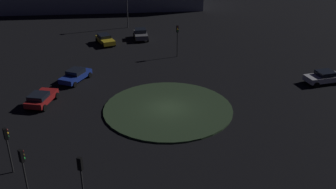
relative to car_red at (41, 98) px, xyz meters
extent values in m
plane|color=black|center=(4.43, 12.01, -0.71)|extent=(118.15, 118.15, 0.00)
cylinder|color=#2D4228|center=(4.43, 12.01, -0.63)|extent=(12.69, 12.69, 0.17)
cube|color=red|center=(-0.11, 0.05, -0.09)|extent=(4.34, 3.35, 0.57)
cube|color=black|center=(0.39, -0.18, 0.41)|extent=(2.33, 2.25, 0.44)
cylinder|color=black|center=(-1.79, -0.19, -0.38)|extent=(0.70, 0.48, 0.67)
cylinder|color=black|center=(-1.00, 1.49, -0.38)|extent=(0.70, 0.48, 0.67)
cylinder|color=black|center=(0.77, -1.39, -0.38)|extent=(0.70, 0.48, 0.67)
cylinder|color=black|center=(1.56, 0.29, -0.38)|extent=(0.70, 0.48, 0.67)
cube|color=gold|center=(-18.29, 8.65, -0.08)|extent=(4.46, 2.55, 0.61)
cube|color=black|center=(-18.79, 8.55, 0.44)|extent=(2.44, 1.95, 0.44)
cylinder|color=black|center=(-16.97, 9.81, -0.39)|extent=(0.67, 0.34, 0.64)
cylinder|color=black|center=(-16.63, 8.07, -0.39)|extent=(0.67, 0.34, 0.64)
cylinder|color=black|center=(-19.94, 9.22, -0.39)|extent=(0.67, 0.34, 0.64)
cylinder|color=black|center=(-19.60, 7.49, -0.39)|extent=(0.67, 0.34, 0.64)
cube|color=white|center=(2.88, 30.72, -0.07)|extent=(1.87, 4.20, 0.61)
cube|color=black|center=(2.87, 30.88, 0.48)|extent=(1.63, 1.89, 0.49)
cylinder|color=black|center=(3.80, 29.22, -0.38)|extent=(0.23, 0.68, 0.67)
cylinder|color=black|center=(1.97, 29.21, -0.38)|extent=(0.23, 0.68, 0.67)
cylinder|color=black|center=(1.95, 32.22, -0.38)|extent=(0.23, 0.68, 0.67)
cube|color=slate|center=(-19.31, 14.21, -0.01)|extent=(4.07, 2.31, 0.69)
cube|color=black|center=(-19.66, 14.25, 0.60)|extent=(2.03, 1.86, 0.53)
cylinder|color=black|center=(-17.81, 14.99, -0.36)|extent=(0.72, 0.30, 0.70)
cylinder|color=black|center=(-18.02, 13.11, -0.36)|extent=(0.72, 0.30, 0.70)
cylinder|color=black|center=(-20.59, 15.30, -0.36)|extent=(0.72, 0.30, 0.70)
cylinder|color=black|center=(-20.80, 13.42, -0.36)|extent=(0.72, 0.30, 0.70)
cube|color=#1E38A5|center=(-5.24, 3.65, -0.11)|extent=(4.44, 3.99, 0.57)
cube|color=black|center=(-5.32, 3.71, 0.42)|extent=(2.40, 2.35, 0.50)
cylinder|color=black|center=(-7.00, 3.86, -0.40)|extent=(0.64, 0.56, 0.63)
cylinder|color=black|center=(-5.91, 5.29, -0.40)|extent=(0.64, 0.56, 0.63)
cylinder|color=black|center=(-4.58, 2.02, -0.40)|extent=(0.64, 0.56, 0.63)
cylinder|color=black|center=(-3.49, 3.44, -0.40)|extent=(0.64, 0.56, 0.63)
cube|color=black|center=(16.63, 3.08, 2.88)|extent=(0.35, 0.37, 0.90)
sphere|color=#3F0C0C|center=(16.51, 3.16, 3.15)|extent=(0.20, 0.20, 0.20)
sphere|color=#4C380F|center=(16.51, 3.16, 2.88)|extent=(0.20, 0.20, 0.20)
sphere|color=#1EE53F|center=(16.51, 3.16, 2.61)|extent=(0.20, 0.20, 0.20)
cylinder|color=#2D2D2D|center=(-10.19, 17.33, 0.99)|extent=(0.12, 0.12, 3.40)
cube|color=black|center=(-10.19, 17.33, 3.14)|extent=(0.31, 0.36, 0.90)
sphere|color=#3F0C0C|center=(-10.06, 17.28, 3.41)|extent=(0.20, 0.20, 0.20)
sphere|color=yellow|center=(-10.06, 17.28, 3.14)|extent=(0.20, 0.20, 0.20)
sphere|color=#0F3819|center=(-10.06, 17.28, 2.87)|extent=(0.20, 0.20, 0.20)
cylinder|color=#2D2D2D|center=(14.30, -0.51, 0.70)|extent=(0.12, 0.12, 2.83)
cube|color=black|center=(14.30, -0.51, 2.57)|extent=(0.37, 0.36, 0.90)
sphere|color=#3F0C0C|center=(14.21, -0.40, 2.84)|extent=(0.20, 0.20, 0.20)
sphere|color=#4C380F|center=(14.21, -0.40, 2.57)|extent=(0.20, 0.20, 0.20)
sphere|color=#1EE53F|center=(14.21, -0.40, 2.30)|extent=(0.20, 0.20, 0.20)
cylinder|color=#2D2D2D|center=(11.14, -1.78, 0.71)|extent=(0.12, 0.12, 2.84)
cube|color=black|center=(11.14, -1.78, 2.58)|extent=(0.37, 0.33, 0.90)
sphere|color=#3F0C0C|center=(11.08, -1.65, 2.85)|extent=(0.20, 0.20, 0.20)
sphere|color=yellow|center=(11.08, -1.65, 2.58)|extent=(0.20, 0.20, 0.20)
sphere|color=#0F3819|center=(11.08, -1.65, 2.31)|extent=(0.20, 0.20, 0.20)
cylinder|color=#4C4C51|center=(-26.65, 13.50, 3.30)|extent=(0.18, 0.18, 8.02)
camera|label=1|loc=(36.43, 3.17, 16.51)|focal=40.59mm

